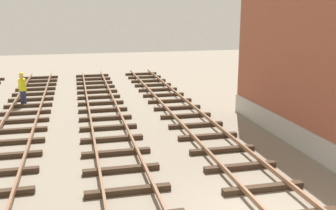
{
  "coord_description": "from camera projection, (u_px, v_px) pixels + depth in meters",
  "views": [
    {
      "loc": [
        -4.41,
        -7.99,
        5.18
      ],
      "look_at": [
        -1.0,
        6.34,
        1.57
      ],
      "focal_mm": 42.08,
      "sensor_mm": 36.0,
      "label": 1
    }
  ],
  "objects": [
    {
      "name": "track_worker_foreground",
      "position": [
        23.0,
        89.0,
        21.35
      ],
      "size": [
        0.4,
        0.4,
        1.87
      ],
      "color": "#262D4C",
      "rests_on": "ground"
    }
  ]
}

